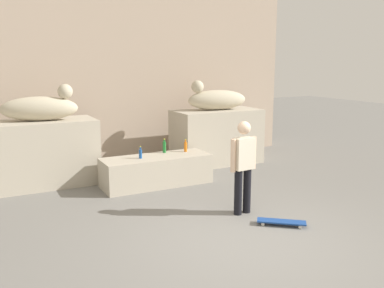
% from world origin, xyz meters
% --- Properties ---
extents(ground_plane, '(40.00, 40.00, 0.00)m').
position_xyz_m(ground_plane, '(0.00, 0.00, 0.00)').
color(ground_plane, slate).
extents(facade_wall, '(9.94, 0.60, 6.06)m').
position_xyz_m(facade_wall, '(0.00, 5.92, 3.03)').
color(facade_wall, tan).
rests_on(facade_wall, ground_plane).
extents(pedestal_left, '(2.30, 1.13, 1.43)m').
position_xyz_m(pedestal_left, '(-2.21, 4.47, 0.71)').
color(pedestal_left, '#B7AD99').
rests_on(pedestal_left, ground_plane).
extents(pedestal_right, '(2.30, 1.13, 1.43)m').
position_xyz_m(pedestal_right, '(2.21, 4.47, 0.71)').
color(pedestal_right, '#B7AD99').
rests_on(pedestal_right, ground_plane).
extents(statue_reclining_left, '(1.69, 0.91, 0.78)m').
position_xyz_m(statue_reclining_left, '(-2.17, 4.46, 1.71)').
color(statue_reclining_left, beige).
rests_on(statue_reclining_left, pedestal_left).
extents(statue_reclining_right, '(1.66, 0.77, 0.78)m').
position_xyz_m(statue_reclining_right, '(2.17, 4.48, 1.71)').
color(statue_reclining_right, beige).
rests_on(statue_reclining_right, pedestal_right).
extents(ledge_block, '(2.38, 0.86, 0.64)m').
position_xyz_m(ledge_block, '(0.00, 3.34, 0.32)').
color(ledge_block, '#B7AD99').
rests_on(ledge_block, ground_plane).
extents(skater, '(0.54, 0.23, 1.67)m').
position_xyz_m(skater, '(0.67, 0.98, 0.92)').
color(skater, black).
rests_on(skater, ground_plane).
extents(skateboard, '(0.75, 0.66, 0.08)m').
position_xyz_m(skateboard, '(0.93, 0.21, 0.06)').
color(skateboard, navy).
rests_on(skateboard, ground_plane).
extents(bottle_blue, '(0.07, 0.07, 0.26)m').
position_xyz_m(bottle_blue, '(-0.37, 3.33, 0.74)').
color(bottle_blue, '#194C99').
rests_on(bottle_blue, ledge_block).
extents(bottle_orange, '(0.07, 0.07, 0.29)m').
position_xyz_m(bottle_orange, '(0.79, 3.49, 0.76)').
color(bottle_orange, orange).
rests_on(bottle_orange, ledge_block).
extents(bottle_green, '(0.08, 0.08, 0.32)m').
position_xyz_m(bottle_green, '(0.31, 3.61, 0.77)').
color(bottle_green, '#1E722D').
rests_on(bottle_green, ledge_block).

